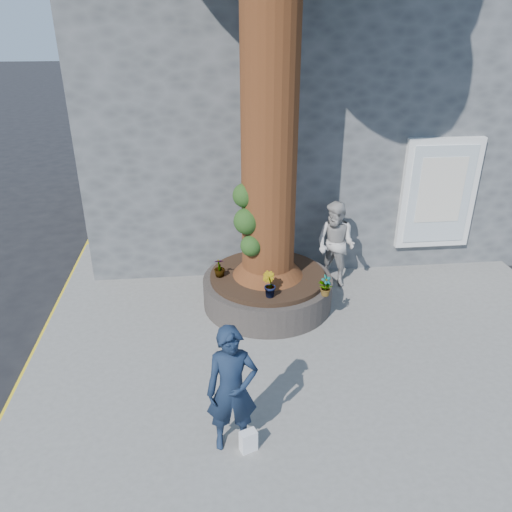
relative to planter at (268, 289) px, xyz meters
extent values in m
plane|color=black|center=(-0.80, -2.00, -0.41)|extent=(120.00, 120.00, 0.00)
cube|color=slate|center=(0.70, -1.00, -0.35)|extent=(9.00, 8.00, 0.12)
cube|color=yellow|center=(-3.85, -1.00, -0.41)|extent=(0.10, 30.00, 0.01)
cube|color=#494D4E|center=(1.70, 5.20, 2.59)|extent=(10.00, 8.00, 6.00)
cube|color=white|center=(3.50, 1.14, 1.29)|extent=(1.50, 0.12, 2.20)
cube|color=silver|center=(3.50, 1.08, 1.29)|extent=(1.25, 0.04, 1.95)
cube|color=silver|center=(3.50, 1.06, 1.39)|extent=(0.90, 0.02, 1.30)
cylinder|color=black|center=(0.00, 0.00, -0.03)|extent=(2.30, 2.30, 0.52)
cylinder|color=black|center=(0.00, 0.00, 0.27)|extent=(2.04, 2.04, 0.08)
cylinder|color=#4B2812|center=(0.00, 0.00, 4.06)|extent=(0.90, 0.90, 7.50)
cone|color=#4B2812|center=(0.00, 0.00, 0.66)|extent=(1.24, 1.24, 0.70)
sphere|color=#194015|center=(-0.38, -0.20, 1.41)|extent=(0.44, 0.44, 0.44)
sphere|color=#194015|center=(-0.32, -0.30, 1.01)|extent=(0.36, 0.36, 0.36)
sphere|color=#194015|center=(-0.40, -0.08, 1.81)|extent=(0.40, 0.40, 0.40)
imported|color=#142138|center=(-0.82, -3.24, 0.54)|extent=(0.61, 0.41, 1.66)
imported|color=#B4B1AD|center=(1.37, 0.62, 0.54)|extent=(1.01, 1.01, 1.66)
cube|color=white|center=(-0.65, -3.36, -0.15)|extent=(0.23, 0.18, 0.28)
imported|color=gray|center=(0.85, -0.84, 0.49)|extent=(0.22, 0.20, 0.36)
imported|color=gray|center=(-0.08, -0.77, 0.52)|extent=(0.32, 0.33, 0.43)
imported|color=gray|center=(-0.85, 0.00, 0.48)|extent=(0.21, 0.21, 0.34)
imported|color=gray|center=(0.85, -0.85, 0.45)|extent=(0.30, 0.32, 0.29)
camera|label=1|loc=(-1.01, -7.75, 4.43)|focal=35.00mm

